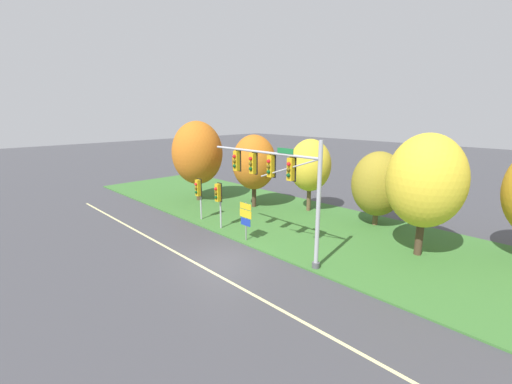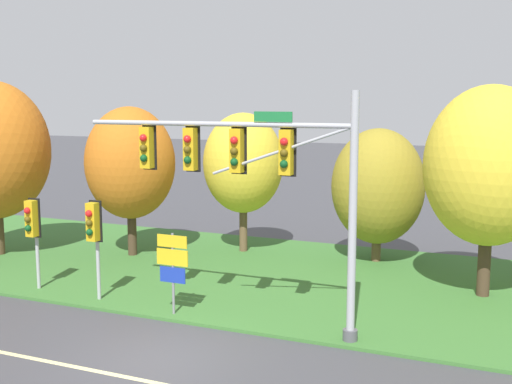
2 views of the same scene
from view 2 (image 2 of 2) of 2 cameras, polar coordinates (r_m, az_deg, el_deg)
ground_plane at (r=17.00m, az=-8.97°, el=-14.44°), size 160.00×160.00×0.00m
lane_stripe at (r=16.08m, az=-11.33°, el=-15.85°), size 36.00×0.16×0.01m
grass_verge at (r=23.98m, az=1.59°, el=-7.43°), size 48.00×11.50×0.10m
traffic_signal_mast at (r=17.69m, az=-0.18°, el=1.99°), size 8.33×0.49×6.66m
pedestrian_signal_near_kerb at (r=21.00m, az=-14.24°, el=-3.14°), size 0.46×0.55×3.25m
pedestrian_signal_further_along at (r=22.84m, az=-19.26°, el=-2.70°), size 0.46×0.55×3.13m
route_sign_post at (r=19.42m, az=-7.43°, el=-6.26°), size 1.05×0.08×2.48m
tree_left_of_mast at (r=26.74m, az=-11.12°, el=2.52°), size 3.68×3.68×6.15m
tree_behind_signpost at (r=26.95m, az=-1.15°, el=2.56°), size 3.37×3.37×5.88m
tree_mid_verge at (r=25.79m, az=10.78°, el=0.49°), size 3.67×3.67×5.31m
tree_tall_centre at (r=21.93m, az=20.02°, el=2.16°), size 4.16×4.16×6.91m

